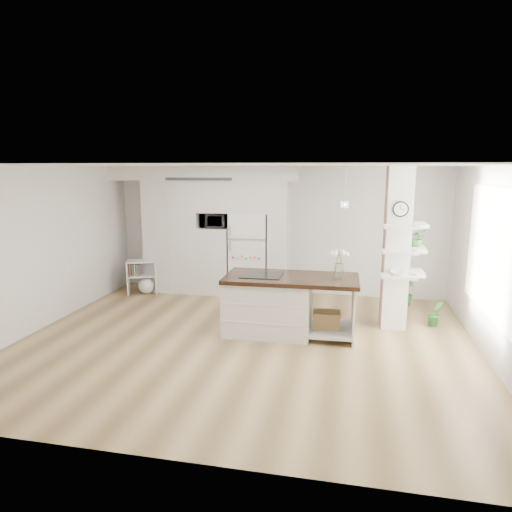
{
  "coord_description": "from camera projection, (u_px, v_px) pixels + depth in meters",
  "views": [
    {
      "loc": [
        1.53,
        -6.54,
        2.66
      ],
      "look_at": [
        -0.02,
        0.9,
        1.19
      ],
      "focal_mm": 32.0,
      "sensor_mm": 36.0,
      "label": 1
    }
  ],
  "objects": [
    {
      "name": "cabinet_wall",
      "position": [
        207.0,
        223.0,
        9.67
      ],
      "size": [
        4.0,
        0.71,
        2.7
      ],
      "color": "silver",
      "rests_on": "floor"
    },
    {
      "name": "decor_bowl",
      "position": [
        397.0,
        273.0,
        7.32
      ],
      "size": [
        0.22,
        0.22,
        0.05
      ],
      "primitive_type": "imported",
      "color": "white",
      "rests_on": "column"
    },
    {
      "name": "shelf_plant",
      "position": [
        418.0,
        238.0,
        7.53
      ],
      "size": [
        0.27,
        0.23,
        0.3
      ],
      "primitive_type": "imported",
      "color": "#2D702C",
      "rests_on": "column"
    },
    {
      "name": "floor_plant_b",
      "position": [
        405.0,
        292.0,
        8.93
      ],
      "size": [
        0.35,
        0.35,
        0.53
      ],
      "primitive_type": "imported",
      "rotation": [
        0.0,
        0.0,
        0.17
      ],
      "color": "#2D702C",
      "rests_on": "floor"
    },
    {
      "name": "microwave",
      "position": [
        215.0,
        221.0,
        9.58
      ],
      "size": [
        0.54,
        0.37,
        0.3
      ],
      "primitive_type": "imported",
      "color": "#2D2D2D",
      "rests_on": "cabinet_wall"
    },
    {
      "name": "window",
      "position": [
        491.0,
        252.0,
        6.41
      ],
      "size": [
        0.0,
        2.4,
        2.4
      ],
      "primitive_type": "plane",
      "rotation": [
        1.57,
        0.0,
        -1.57
      ],
      "color": "white",
      "rests_on": "room"
    },
    {
      "name": "room",
      "position": [
        245.0,
        223.0,
        6.75
      ],
      "size": [
        7.04,
        6.04,
        2.72
      ],
      "color": "white",
      "rests_on": "ground"
    },
    {
      "name": "pendant_light",
      "position": [
        363.0,
        206.0,
        6.5
      ],
      "size": [
        0.12,
        0.12,
        0.1
      ],
      "primitive_type": "cylinder",
      "color": "white",
      "rests_on": "room"
    },
    {
      "name": "kitchen_island",
      "position": [
        276.0,
        303.0,
        7.41
      ],
      "size": [
        2.14,
        1.05,
        1.53
      ],
      "rotation": [
        0.0,
        0.0,
        0.02
      ],
      "color": "silver",
      "rests_on": "floor"
    },
    {
      "name": "refrigerator",
      "position": [
        250.0,
        254.0,
        9.62
      ],
      "size": [
        0.78,
        0.69,
        1.75
      ],
      "color": "white",
      "rests_on": "floor"
    },
    {
      "name": "floor_plant_a",
      "position": [
        435.0,
        313.0,
        7.74
      ],
      "size": [
        0.29,
        0.25,
        0.47
      ],
      "primitive_type": "imported",
      "rotation": [
        0.0,
        0.0,
        0.18
      ],
      "color": "#2D702C",
      "rests_on": "floor"
    },
    {
      "name": "bookshelf",
      "position": [
        143.0,
        279.0,
        9.76
      ],
      "size": [
        0.7,
        0.56,
        0.73
      ],
      "rotation": [
        0.0,
        0.0,
        0.39
      ],
      "color": "silver",
      "rests_on": "floor"
    },
    {
      "name": "column",
      "position": [
        402.0,
        249.0,
        7.46
      ],
      "size": [
        0.69,
        0.9,
        2.7
      ],
      "color": "silver",
      "rests_on": "floor"
    },
    {
      "name": "floor",
      "position": [
        246.0,
        342.0,
        7.1
      ],
      "size": [
        7.0,
        6.0,
        0.01
      ],
      "primitive_type": "cube",
      "color": "tan",
      "rests_on": "ground"
    }
  ]
}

